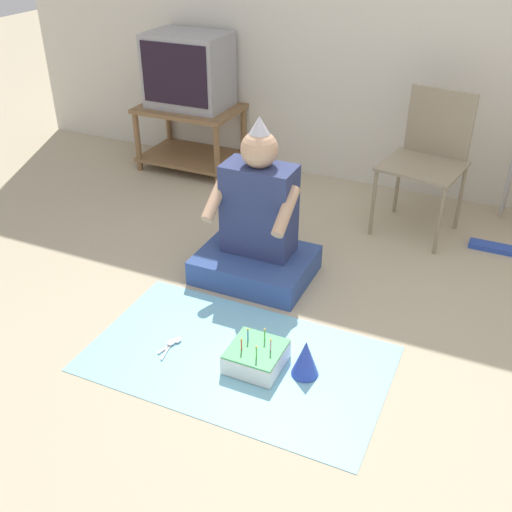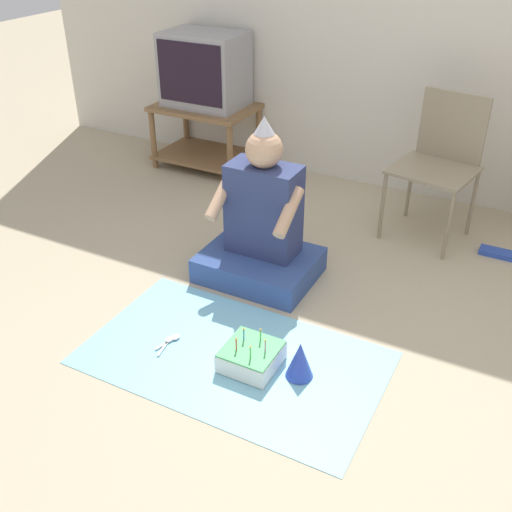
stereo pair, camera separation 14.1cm
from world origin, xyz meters
The scene contains 11 objects.
ground_plane centered at (0.00, 0.00, 0.00)m, with size 16.00×16.00×0.00m, color tan.
wall_back centered at (0.00, 2.11, 1.27)m, with size 6.40×0.06×2.55m.
tv_stand centered at (-1.66, 1.82, 0.28)m, with size 0.74×0.51×0.48m.
tv centered at (-1.66, 1.84, 0.73)m, with size 0.57×0.41×0.52m.
folding_chair centered at (0.13, 1.56, 0.50)m, with size 0.52×0.49×0.85m.
person_seated centered at (-0.57, 0.62, 0.28)m, with size 0.61×0.48×0.90m.
party_cloth centered at (-0.36, -0.07, 0.00)m, with size 1.35×0.79×0.01m.
birthday_cake centered at (-0.26, -0.08, 0.05)m, with size 0.24×0.24×0.16m.
party_hat_blue centered at (-0.04, -0.04, 0.10)m, with size 0.12×0.12×0.18m.
plastic_spoon_near centered at (-0.67, -0.09, 0.01)m, with size 0.06×0.14×0.01m.
plastic_spoon_far centered at (-0.68, -0.12, 0.01)m, with size 0.04×0.14×0.01m.
Camera 2 is at (0.71, -1.88, 1.81)m, focal length 42.00 mm.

